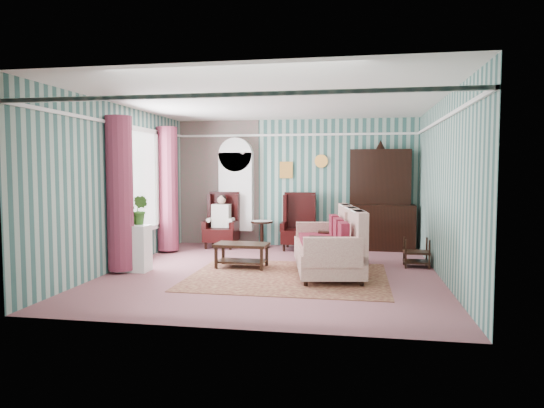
% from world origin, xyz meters
% --- Properties ---
extents(floor, '(6.00, 6.00, 0.00)m').
position_xyz_m(floor, '(0.00, 0.00, 0.00)').
color(floor, '#8A5054').
rests_on(floor, ground).
extents(room_shell, '(5.53, 6.02, 2.91)m').
position_xyz_m(room_shell, '(-0.62, 0.18, 2.01)').
color(room_shell, '#35605A').
rests_on(room_shell, ground).
extents(bookcase, '(0.80, 0.28, 2.24)m').
position_xyz_m(bookcase, '(-1.35, 2.84, 1.12)').
color(bookcase, silver).
rests_on(bookcase, floor).
extents(dresser_hutch, '(1.50, 0.56, 2.36)m').
position_xyz_m(dresser_hutch, '(1.90, 2.72, 1.18)').
color(dresser_hutch, black).
rests_on(dresser_hutch, floor).
extents(wingback_left, '(0.76, 0.80, 1.25)m').
position_xyz_m(wingback_left, '(-1.60, 2.45, 0.62)').
color(wingback_left, black).
rests_on(wingback_left, floor).
extents(wingback_right, '(0.76, 0.80, 1.25)m').
position_xyz_m(wingback_right, '(0.15, 2.45, 0.62)').
color(wingback_right, black).
rests_on(wingback_right, floor).
extents(seated_woman, '(0.44, 0.40, 1.18)m').
position_xyz_m(seated_woman, '(-1.60, 2.45, 0.59)').
color(seated_woman, white).
rests_on(seated_woman, floor).
extents(round_side_table, '(0.50, 0.50, 0.60)m').
position_xyz_m(round_side_table, '(-0.70, 2.60, 0.30)').
color(round_side_table, black).
rests_on(round_side_table, floor).
extents(nest_table, '(0.45, 0.38, 0.54)m').
position_xyz_m(nest_table, '(2.47, 0.90, 0.27)').
color(nest_table, black).
rests_on(nest_table, floor).
extents(plant_stand, '(0.55, 0.35, 0.80)m').
position_xyz_m(plant_stand, '(-2.40, -0.30, 0.40)').
color(plant_stand, silver).
rests_on(plant_stand, floor).
extents(rug, '(3.20, 2.60, 0.01)m').
position_xyz_m(rug, '(0.30, -0.30, 0.01)').
color(rug, '#44161C').
rests_on(rug, floor).
extents(sofa, '(1.40, 2.40, 1.08)m').
position_xyz_m(sofa, '(0.90, 0.14, 0.54)').
color(sofa, beige).
rests_on(sofa, floor).
extents(floral_armchair, '(0.94, 0.96, 0.97)m').
position_xyz_m(floral_armchair, '(1.00, 0.55, 0.49)').
color(floral_armchair, beige).
rests_on(floral_armchair, floor).
extents(coffee_table, '(0.95, 0.56, 0.44)m').
position_xyz_m(coffee_table, '(-0.62, 0.30, 0.22)').
color(coffee_table, black).
rests_on(coffee_table, floor).
extents(potted_plant_a, '(0.43, 0.40, 0.40)m').
position_xyz_m(potted_plant_a, '(-2.47, -0.41, 1.00)').
color(potted_plant_a, '#265019').
rests_on(potted_plant_a, plant_stand).
extents(potted_plant_b, '(0.33, 0.29, 0.51)m').
position_xyz_m(potted_plant_b, '(-2.31, -0.20, 1.06)').
color(potted_plant_b, '#1A531D').
rests_on(potted_plant_b, plant_stand).
extents(potted_plant_c, '(0.22, 0.22, 0.35)m').
position_xyz_m(potted_plant_c, '(-2.47, -0.26, 0.97)').
color(potted_plant_c, '#234816').
rests_on(potted_plant_c, plant_stand).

